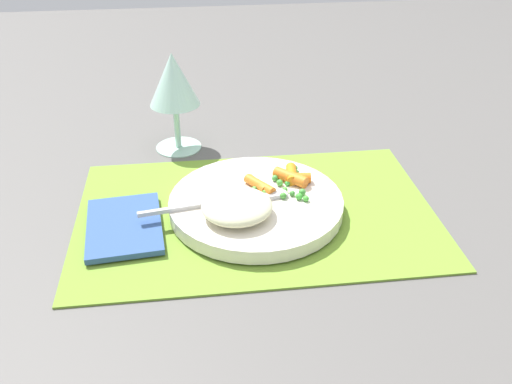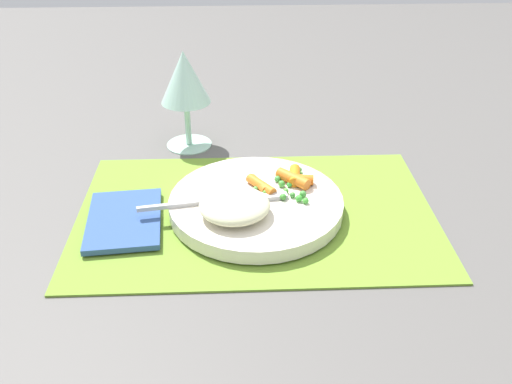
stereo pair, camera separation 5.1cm
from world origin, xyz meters
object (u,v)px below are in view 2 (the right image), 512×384
Objects in this scene: carrot_portion at (284,180)px; napkin at (124,220)px; plate at (256,204)px; wine_glass at (185,80)px; rice_mound at (234,206)px; fork at (229,199)px.

napkin is at bearing -165.57° from carrot_portion.
plate is 1.75× the size of napkin.
wine_glass reaches higher than plate.
napkin is at bearing -172.97° from plate.
rice_mound is 0.56× the size of wine_glass.
carrot_portion is 0.47× the size of fork.
wine_glass reaches higher than fork.
wine_glass is at bearing 116.23° from plate.
wine_glass is (-0.11, 0.21, 0.10)m from plate.
wine_glass is 0.27m from napkin.
carrot_portion is at bearing -50.88° from wine_glass.
rice_mound is 0.46× the size of fork.
napkin is at bearing 173.55° from rice_mound.
rice_mound is at bearing -73.24° from wine_glass.
carrot_portion is (0.07, 0.07, -0.01)m from rice_mound.
rice_mound is (-0.03, -0.04, 0.02)m from plate.
plate is 0.26m from wine_glass.
rice_mound is 0.96× the size of carrot_portion.
wine_glass reaches higher than rice_mound.
fork is 0.25m from wine_glass.
rice_mound is 0.15m from napkin.
plate reaches higher than napkin.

